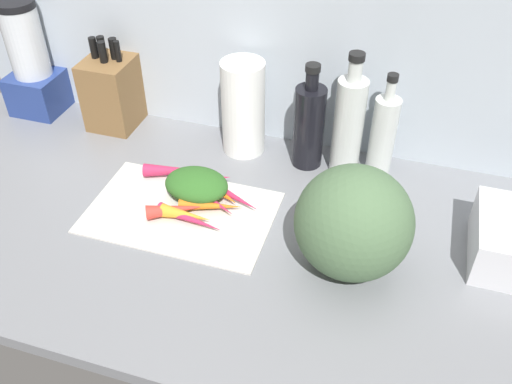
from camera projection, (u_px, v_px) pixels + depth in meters
The scene contains 20 objects.
ground_plane at pixel (224, 230), 124.75cm from camera, with size 170.00×80.00×3.00cm, color slate.
wall_back at pixel (274, 28), 132.94cm from camera, with size 170.00×3.00×60.00cm, color #ADB7C1.
cutting_board at pixel (181, 212), 126.60cm from camera, with size 41.90×26.85×0.80cm, color beige.
carrot_0 at pixel (190, 219), 122.14cm from camera, with size 2.66×2.66×16.31cm, color #B2264C.
carrot_1 at pixel (221, 193), 128.90cm from camera, with size 2.77×2.77×10.36cm, color orange.
carrot_2 at pixel (208, 179), 132.56cm from camera, with size 3.43×3.43×11.13cm, color #B2264C.
carrot_3 at pixel (229, 194), 128.56cm from camera, with size 2.82×2.82×17.51cm, color #B2264C.
carrot_4 at pixel (211, 206), 125.39cm from camera, with size 2.88×2.88×14.49cm, color orange.
carrot_5 at pixel (207, 197), 127.62cm from camera, with size 3.16×3.16×17.66cm, color #B2264C.
carrot_6 at pixel (186, 215), 122.77cm from camera, with size 3.13×3.13×11.50cm, color orange.
carrot_7 at pixel (180, 171), 134.95cm from camera, with size 3.29×3.29×17.69cm, color #B2264C.
carrot_8 at pixel (176, 209), 124.06cm from camera, with size 3.34×3.34×13.25cm, color red.
carrot_greens_pile at pixel (196, 185), 128.44cm from camera, with size 15.00×11.54×6.35cm, color #2D6023.
winter_squash at pixel (353, 223), 106.94cm from camera, with size 23.09×22.02×23.55cm, color #4C6B47.
knife_block at pixel (113, 91), 149.95cm from camera, with size 12.40×13.99×24.60cm.
blender_appliance at pixel (32, 66), 153.24cm from camera, with size 13.60×13.60×31.81cm.
paper_towel_roll at pixel (243, 108), 138.79cm from camera, with size 10.89×10.89×24.55cm, color white.
bottle_0 at pixel (309, 125), 134.68cm from camera, with size 7.57×7.57×27.18cm.
bottle_1 at pixel (348, 124), 131.18cm from camera, with size 7.19×7.19×31.33cm.
bottle_2 at pixel (383, 135), 132.02cm from camera, with size 6.09×6.09×26.77cm.
Camera 1 is at (33.85, -84.38, 84.64)cm, focal length 39.03 mm.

